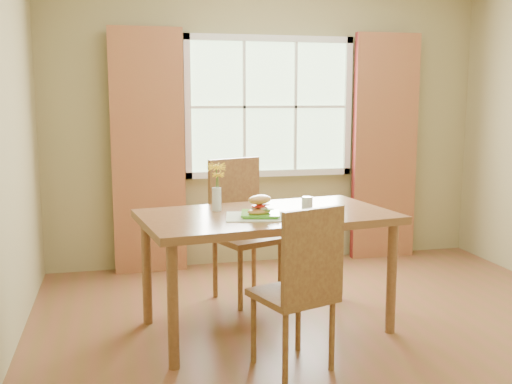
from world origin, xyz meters
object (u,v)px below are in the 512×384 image
object	(u,v)px
flower_vase	(217,182)
water_glass	(307,205)
chair_far	(241,222)
dining_table	(267,225)
chair_near	(301,282)
croissant_sandwich	(260,205)

from	to	relation	value
flower_vase	water_glass	bearing A→B (deg)	-21.54
chair_far	water_glass	size ratio (longest dim) A/B	9.92
dining_table	flower_vase	distance (m)	0.45
chair_near	water_glass	size ratio (longest dim) A/B	8.83
croissant_sandwich	water_glass	distance (m)	0.36
chair_far	chair_near	bearing A→B (deg)	-108.38
chair_far	water_glass	xyz separation A→B (m)	(0.30, -0.78, 0.26)
chair_far	water_glass	bearing A→B (deg)	-90.05
croissant_sandwich	flower_vase	size ratio (longest dim) A/B	0.64
water_glass	flower_vase	world-z (taller)	flower_vase
flower_vase	chair_near	bearing A→B (deg)	-68.21
croissant_sandwich	dining_table	bearing A→B (deg)	31.47
chair_near	flower_vase	world-z (taller)	flower_vase
dining_table	chair_near	size ratio (longest dim) A/B	1.81
dining_table	flower_vase	bearing A→B (deg)	145.01
chair_near	flower_vase	xyz separation A→B (m)	(-0.34, 0.86, 0.47)
chair_near	water_glass	world-z (taller)	chair_near
chair_far	water_glass	distance (m)	0.87
croissant_sandwich	chair_far	bearing A→B (deg)	58.63
dining_table	flower_vase	xyz separation A→B (m)	(-0.32, 0.16, 0.28)
chair_near	croissant_sandwich	distance (m)	0.67
dining_table	croissant_sandwich	distance (m)	0.24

